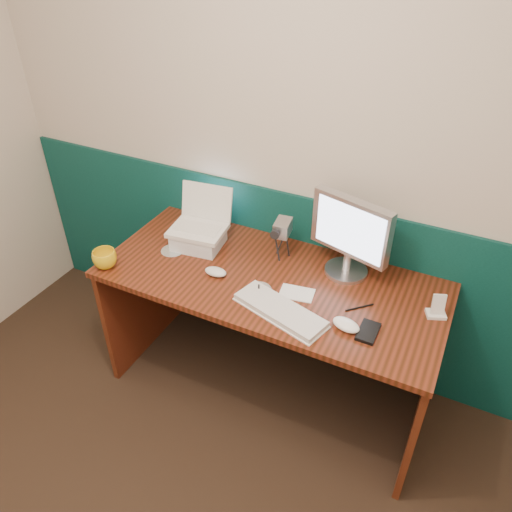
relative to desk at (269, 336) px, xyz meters
The scene contains 18 objects.
back_wall 0.95m from the desk, 87.12° to the left, with size 3.50×0.04×2.50m, color beige.
wainscot 0.38m from the desk, 87.03° to the left, with size 3.48×0.02×1.00m, color #073331.
desk is the anchor object (origin of this frame).
laptop_riser 0.61m from the desk, 169.44° to the left, with size 0.23×0.20×0.08m, color silver.
laptop 0.72m from the desk, 169.44° to the left, with size 0.27×0.21×0.22m, color white, non-canonical shape.
monitor 0.67m from the desk, 33.52° to the left, with size 0.38×0.11×0.38m, color silver, non-canonical shape.
keyboard 0.46m from the desk, 55.36° to the right, with size 0.41×0.14×0.02m, color silver.
mouse_right 0.60m from the desk, 21.89° to the right, with size 0.12×0.07×0.04m, color white.
mouse_left 0.47m from the desk, 158.84° to the right, with size 0.11×0.06×0.04m, color silver.
mug 0.89m from the desk, 160.12° to the right, with size 0.11×0.11×0.09m, color yellow.
camcorder 0.50m from the desk, 96.98° to the left, with size 0.09×0.12×0.19m, color #A3A2A7, non-canonical shape.
cd_spindle 0.41m from the desk, 89.15° to the right, with size 0.11×0.11×0.02m, color silver.
cd_loose_a 0.65m from the desk, behind, with size 0.12×0.12×0.00m, color silver.
pen 0.57m from the desk, ahead, with size 0.01×0.01×0.13m, color black.
papers 0.41m from the desk, 18.27° to the right, with size 0.15×0.10×0.00m, color white.
dock 0.83m from the desk, ahead, with size 0.08×0.06×0.01m, color white.
music_player 0.86m from the desk, ahead, with size 0.05×0.01×0.09m, color white.
pda 0.65m from the desk, 16.89° to the right, with size 0.08×0.13×0.02m, color black.
Camera 1 is at (0.73, -0.28, 2.17)m, focal length 35.00 mm.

